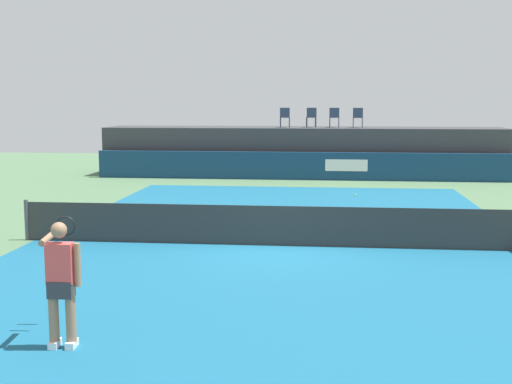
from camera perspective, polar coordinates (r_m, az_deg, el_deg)
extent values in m
plane|color=#4C704C|center=(19.00, 2.56, -2.62)|extent=(48.00, 48.00, 0.00)
cube|color=#16597A|center=(16.06, 1.89, -4.52)|extent=(12.00, 22.00, 0.00)
cube|color=navy|center=(29.31, 3.84, 2.20)|extent=(18.00, 0.20, 1.20)
cube|color=white|center=(29.18, 7.62, 2.25)|extent=(1.80, 0.02, 0.50)
cube|color=#38383D|center=(31.06, 3.98, 3.44)|extent=(18.00, 2.80, 2.20)
cylinder|color=#2D3D56|center=(31.06, 2.84, 5.89)|extent=(0.04, 0.04, 0.44)
cylinder|color=#2D3D56|center=(31.07, 2.10, 5.89)|extent=(0.04, 0.04, 0.44)
cylinder|color=#2D3D56|center=(30.65, 2.82, 5.86)|extent=(0.04, 0.04, 0.44)
cylinder|color=#2D3D56|center=(30.67, 2.06, 5.87)|extent=(0.04, 0.04, 0.44)
cube|color=#2D3D56|center=(30.86, 2.46, 6.31)|extent=(0.45, 0.45, 0.03)
cube|color=#2D3D56|center=(30.64, 2.44, 6.72)|extent=(0.44, 0.04, 0.42)
cylinder|color=#2D3D56|center=(31.12, 5.02, 5.87)|extent=(0.04, 0.04, 0.44)
cylinder|color=#2D3D56|center=(31.09, 4.28, 5.88)|extent=(0.04, 0.04, 0.44)
cylinder|color=#2D3D56|center=(30.72, 5.08, 5.85)|extent=(0.04, 0.04, 0.44)
cylinder|color=#2D3D56|center=(30.69, 4.32, 5.85)|extent=(0.04, 0.04, 0.44)
cube|color=#2D3D56|center=(30.90, 4.68, 6.30)|extent=(0.48, 0.48, 0.03)
cube|color=#2D3D56|center=(30.69, 4.71, 6.70)|extent=(0.44, 0.07, 0.42)
cylinder|color=#2D3D56|center=(31.11, 7.00, 5.84)|extent=(0.04, 0.04, 0.44)
cylinder|color=#2D3D56|center=(31.11, 6.25, 5.85)|extent=(0.04, 0.04, 0.44)
cylinder|color=#2D3D56|center=(30.70, 6.99, 5.82)|extent=(0.04, 0.04, 0.44)
cylinder|color=#2D3D56|center=(30.71, 6.23, 5.83)|extent=(0.04, 0.04, 0.44)
cube|color=#2D3D56|center=(30.90, 6.62, 6.27)|extent=(0.45, 0.45, 0.03)
cube|color=#2D3D56|center=(30.69, 6.62, 6.68)|extent=(0.44, 0.04, 0.42)
cylinder|color=#2D3D56|center=(30.93, 8.95, 5.79)|extent=(0.04, 0.04, 0.44)
cylinder|color=#2D3D56|center=(30.93, 8.20, 5.81)|extent=(0.04, 0.04, 0.44)
cylinder|color=#2D3D56|center=(30.53, 8.95, 5.77)|extent=(0.04, 0.04, 0.44)
cylinder|color=#2D3D56|center=(30.53, 8.19, 5.79)|extent=(0.04, 0.04, 0.44)
cube|color=#2D3D56|center=(30.72, 8.58, 6.23)|extent=(0.46, 0.46, 0.03)
cube|color=#2D3D56|center=(30.51, 8.59, 6.64)|extent=(0.44, 0.04, 0.42)
cube|color=#2D2D2D|center=(15.97, 1.90, -2.86)|extent=(12.40, 0.02, 0.95)
cylinder|color=#4C4C51|center=(17.53, -18.77, -2.24)|extent=(0.10, 0.10, 1.00)
cube|color=white|center=(9.95, -15.26, -12.26)|extent=(0.13, 0.27, 0.10)
cylinder|color=#997051|center=(9.81, -15.35, -9.73)|extent=(0.14, 0.14, 0.82)
cube|color=white|center=(10.03, -16.59, -12.16)|extent=(0.13, 0.27, 0.10)
cylinder|color=#997051|center=(9.88, -16.70, -9.65)|extent=(0.14, 0.14, 0.82)
cube|color=#333338|center=(9.75, -16.10, -7.84)|extent=(0.35, 0.24, 0.24)
cube|color=#E54C47|center=(9.66, -16.18, -5.78)|extent=(0.37, 0.22, 0.56)
sphere|color=#997051|center=(9.57, -16.28, -3.10)|extent=(0.22, 0.22, 0.22)
cylinder|color=#997051|center=(9.59, -14.81, -5.95)|extent=(0.09, 0.09, 0.60)
cylinder|color=#997051|center=(9.93, -17.05, -3.66)|extent=(0.12, 0.61, 0.14)
cylinder|color=black|center=(10.31, -16.27, -3.07)|extent=(0.30, 0.05, 0.03)
torus|color=black|center=(10.58, -15.76, -2.78)|extent=(0.30, 0.04, 0.30)
sphere|color=#D8EA33|center=(24.59, 8.37, -0.24)|extent=(0.07, 0.07, 0.07)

